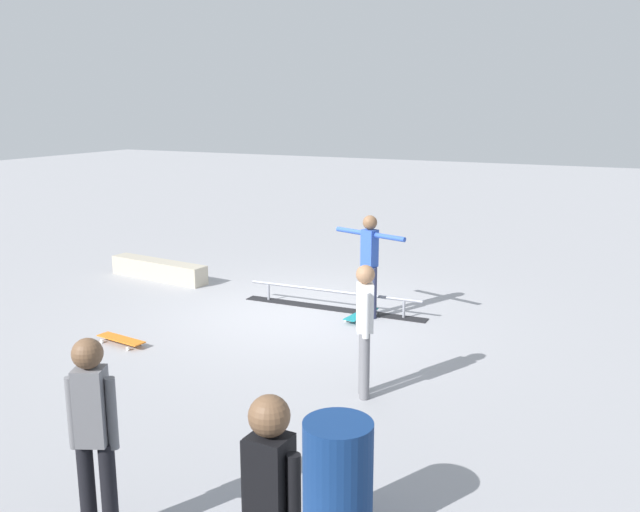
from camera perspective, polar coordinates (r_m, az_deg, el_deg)
name	(u,v)px	position (r m, az deg, el deg)	size (l,w,h in m)	color
ground_plane	(296,315)	(11.05, -1.98, -4.91)	(60.00, 60.00, 0.00)	#9E9EA3
grind_rail	(333,301)	(11.31, 1.11, -3.74)	(3.20, 0.33, 0.33)	black
skate_ledge	(159,270)	(13.57, -13.29, -1.12)	(2.20, 0.37, 0.36)	#B2A893
skater_main	(369,259)	(10.70, 4.14, -0.23)	(1.29, 0.45, 1.64)	#2D3351
skateboard_main	(361,314)	(10.84, 3.46, -4.87)	(0.32, 0.82, 0.09)	teal
bystander_grey_shirt	(93,431)	(5.52, -18.36, -13.68)	(0.37, 0.27, 1.67)	black
bystander_white_shirt	(365,323)	(7.82, 3.75, -5.62)	(0.26, 0.35, 1.57)	slate
loose_skateboard_orange	(121,339)	(10.11, -16.26, -6.68)	(0.82, 0.34, 0.09)	orange
trash_bin	(338,480)	(5.58, 1.49, -18.13)	(0.55, 0.55, 0.96)	navy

